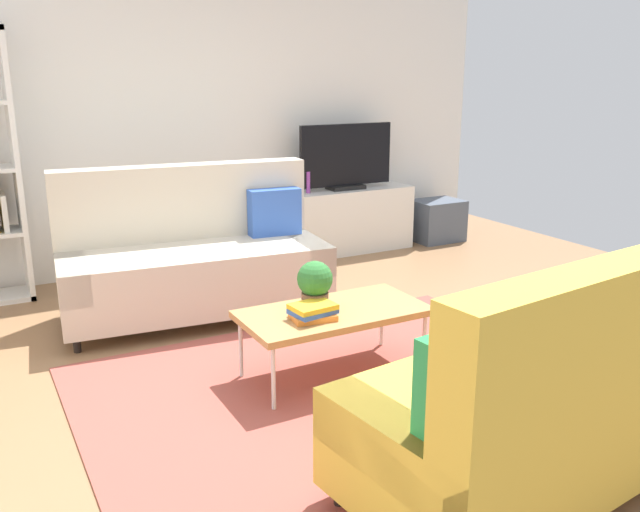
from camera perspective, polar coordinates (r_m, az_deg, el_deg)
The scene contains 15 objects.
ground_plane at distance 4.15m, azimuth 1.31°, elevation -9.93°, with size 7.68×7.68×0.00m, color #936B47.
wall_far at distance 6.34m, azimuth -11.60°, elevation 12.19°, with size 6.40×0.12×2.90m, color white.
area_rug at distance 3.95m, azimuth 1.94°, elevation -11.22°, with size 2.90×2.20×0.01m, color #9E4C42.
couch_beige at distance 5.06m, azimuth -10.61°, elevation -0.14°, with size 1.98×1.03×1.10m.
couch_green at distance 3.11m, azimuth 19.45°, elevation -10.89°, with size 1.99×1.06×1.10m.
coffee_table at distance 3.98m, azimuth 1.15°, elevation -4.94°, with size 1.10×0.56×0.42m.
tv_console at distance 6.80m, azimuth 2.08°, elevation 3.06°, with size 1.40×0.44×0.64m, color silver.
tv at distance 6.67m, azimuth 2.22°, elevation 8.33°, with size 1.00×0.20×0.64m.
storage_trunk at distance 7.35m, azimuth 9.88°, elevation 2.99°, with size 0.52×0.40×0.44m, color #4C5666.
potted_plant at distance 3.93m, azimuth -0.44°, elevation -2.36°, with size 0.21×0.21×0.29m.
table_book_0 at distance 3.82m, azimuth -0.61°, elevation -5.13°, with size 0.24×0.18×0.03m, color orange.
table_book_1 at distance 3.81m, azimuth -0.61°, elevation -4.70°, with size 0.24×0.18×0.03m, color #3359B2.
table_book_2 at distance 3.80m, azimuth -0.61°, elevation -4.31°, with size 0.24×0.18×0.03m, color gold.
vase_0 at distance 6.50m, azimuth -2.55°, elevation 5.92°, with size 0.09×0.09×0.13m, color #4C72B2.
bottle_0 at distance 6.48m, azimuth -1.02°, elevation 6.27°, with size 0.04×0.04×0.21m, color purple.
Camera 1 is at (-1.87, -3.25, 1.78)m, focal length 37.73 mm.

